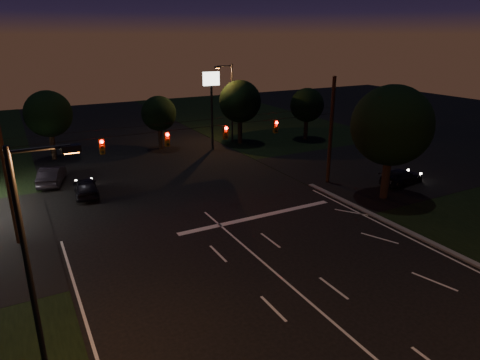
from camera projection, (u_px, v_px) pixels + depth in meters
ground at (331, 321)px, 19.11m from camera, size 140.00×140.00×0.00m
cross_street_right at (386, 167)px, 41.41m from camera, size 20.00×16.00×0.02m
stop_bar at (258, 217)px, 30.04m from camera, size 12.00×0.50×0.01m
utility_pole_right at (327, 182)px, 36.99m from camera, size 0.30×0.30×9.00m
utility_pole_left at (19, 243)px, 26.25m from camera, size 0.28×0.28×8.00m
signal_span at (197, 135)px, 29.81m from camera, size 24.00×0.40×1.56m
pole_sign_right at (211, 93)px, 45.69m from camera, size 1.80×0.30×8.40m
street_light_left at (35, 256)px, 14.06m from camera, size 2.20×0.35×9.00m
street_light_right_far at (230, 98)px, 49.13m from camera, size 2.20×0.35×9.00m
tree_right_near at (390, 126)px, 31.81m from camera, size 6.00×6.00×8.76m
tree_far_b at (48, 114)px, 42.50m from camera, size 4.60×4.60×6.98m
tree_far_c at (159, 114)px, 46.81m from camera, size 3.80×3.80×5.86m
tree_far_d at (240, 102)px, 48.89m from camera, size 4.80×4.80×7.30m
tree_far_e at (307, 105)px, 51.02m from camera, size 4.00×4.00×6.18m
car_oncoming_a at (86, 187)px, 33.72m from camera, size 2.09×4.46×1.47m
car_oncoming_b at (52, 175)px, 36.39m from camera, size 2.85×4.94×1.54m
car_cross at (401, 177)px, 36.39m from camera, size 4.71×2.49×1.30m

